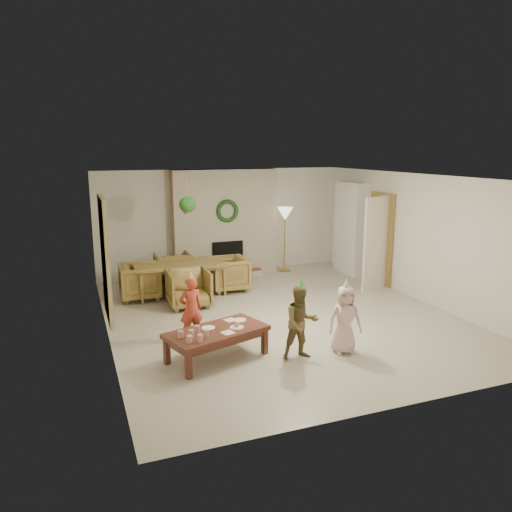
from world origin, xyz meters
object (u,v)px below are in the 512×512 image
child_plaid (301,323)px  dining_table (181,279)px  child_pink (345,320)px  coffee_table_top (217,332)px  dining_chair_left (140,281)px  child_red (191,309)px  dining_chair_near (189,288)px  dining_chair_right (228,274)px  dining_chair_far (173,269)px

child_plaid → dining_table: bearing=109.1°
dining_table → child_pink: (1.64, -3.77, 0.18)m
child_pink → coffee_table_top: bearing=178.7°
dining_chair_left → child_red: bearing=-168.8°
dining_chair_near → child_red: 1.72m
child_pink → child_red: bearing=160.1°
child_plaid → child_pink: child_plaid is taller
dining_chair_right → dining_table: bearing=-90.0°
dining_chair_far → child_red: bearing=84.4°
child_red → child_pink: size_ratio=1.02×
dining_chair_far → dining_chair_right: 1.31m
dining_chair_far → dining_chair_left: 1.16m
dining_chair_left → child_pink: 4.52m
dining_chair_near → dining_chair_far: same height
dining_table → dining_chair_far: bearing=90.0°
dining_table → dining_chair_right: dining_chair_right is taller
child_red → child_plaid: bearing=132.4°
dining_chair_far → coffee_table_top: dining_chair_far is taller
coffee_table_top → child_pink: size_ratio=1.41×
dining_chair_near → dining_chair_right: (1.04, 0.80, 0.00)m
dining_chair_near → child_red: child_red is taller
dining_chair_near → coffee_table_top: (-0.18, -2.50, 0.05)m
dining_chair_left → coffee_table_top: (0.62, -3.34, 0.05)m
coffee_table_top → dining_chair_right: bearing=51.6°
dining_chair_near → child_pink: bearing=-59.6°
coffee_table_top → child_plaid: 1.22m
child_red → child_plaid: child_plaid is taller
dining_table → dining_chair_right: size_ratio=2.34×
dining_chair_near → child_plaid: size_ratio=0.74×
dining_chair_near → child_plaid: child_plaid is taller
dining_table → child_pink: size_ratio=1.82×
dining_chair_near → child_pink: size_ratio=0.78×
dining_table → dining_chair_near: size_ratio=2.34×
dining_table → dining_chair_left: bearing=180.0°
child_plaid → dining_chair_right: bearing=93.7°
dining_chair_left → child_plaid: (1.76, -3.74, 0.18)m
child_red → dining_chair_near: bearing=-106.5°
dining_chair_near → dining_chair_left: size_ratio=1.00×
dining_chair_far → child_plaid: bearing=102.7°
dining_table → child_red: size_ratio=1.79×
dining_chair_far → child_pink: (1.63, -4.59, 0.15)m
child_plaid → dining_chair_far: bearing=106.5°
dining_table → child_plaid: child_plaid is taller
dining_chair_far → coffee_table_top: bearing=88.2°
dining_chair_left → dining_chair_far: bearing=-45.0°
dining_chair_near → dining_table: bearing=90.0°
dining_chair_near → dining_chair_far: 1.64m
dining_chair_far → coffee_table_top: size_ratio=0.55×
dining_chair_left → child_pink: (2.46, -3.79, 0.15)m
dining_chair_far → dining_chair_left: size_ratio=1.00×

